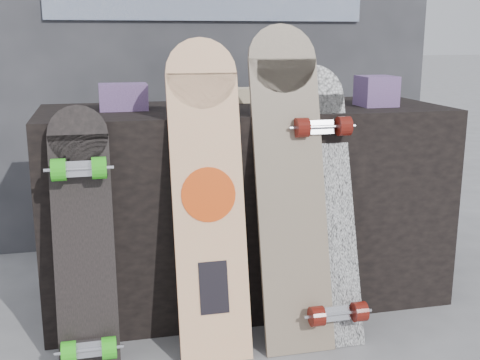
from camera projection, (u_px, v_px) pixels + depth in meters
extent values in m
plane|color=slate|center=(279.00, 352.00, 2.10)|extent=(60.00, 60.00, 0.00)
cube|color=black|center=(245.00, 204.00, 2.48)|extent=(1.60, 0.60, 0.80)
cube|color=#2E2F33|center=(206.00, 31.00, 3.12)|extent=(2.40, 0.20, 2.20)
cube|color=#4E2F62|center=(123.00, 97.00, 2.29)|extent=(0.18, 0.12, 0.10)
cube|color=#4E2F62|center=(376.00, 91.00, 2.42)|extent=(0.14, 0.14, 0.12)
cube|color=#D1B78C|center=(228.00, 95.00, 2.55)|extent=(0.22, 0.10, 0.06)
cube|color=beige|center=(209.00, 218.00, 2.04)|extent=(0.25, 0.26, 0.96)
cylinder|color=beige|center=(201.00, 73.00, 2.04)|extent=(0.25, 0.08, 0.24)
cylinder|color=#EC480E|center=(209.00, 195.00, 2.03)|extent=(0.19, 0.05, 0.18)
cube|color=black|center=(214.00, 288.00, 2.02)|extent=(0.10, 0.05, 0.17)
cube|color=#CBAF8A|center=(292.00, 205.00, 2.11)|extent=(0.25, 0.29, 1.00)
cylinder|color=#CBAF8A|center=(282.00, 59.00, 2.12)|extent=(0.25, 0.08, 0.24)
cube|color=white|center=(324.00, 220.00, 2.16)|extent=(0.23, 0.29, 0.87)
cylinder|color=white|center=(314.00, 95.00, 2.19)|extent=(0.23, 0.08, 0.22)
cube|color=silver|center=(336.00, 313.00, 2.10)|extent=(0.09, 0.04, 0.06)
cylinder|color=#5E140D|center=(317.00, 316.00, 2.06)|extent=(0.05, 0.07, 0.07)
cylinder|color=#5E140D|center=(359.00, 311.00, 2.10)|extent=(0.05, 0.07, 0.07)
cube|color=silver|center=(321.00, 128.00, 2.14)|extent=(0.09, 0.04, 0.06)
cylinder|color=#5E140D|center=(302.00, 128.00, 2.11)|extent=(0.05, 0.07, 0.07)
cylinder|color=#5E140D|center=(344.00, 126.00, 2.14)|extent=(0.05, 0.07, 0.07)
cube|color=black|center=(85.00, 257.00, 1.93)|extent=(0.19, 0.19, 0.77)
cylinder|color=black|center=(78.00, 135.00, 1.92)|extent=(0.19, 0.06, 0.19)
cube|color=silver|center=(89.00, 348.00, 1.89)|extent=(0.09, 0.04, 0.06)
cylinder|color=green|center=(69.00, 353.00, 1.86)|extent=(0.04, 0.07, 0.07)
cylinder|color=green|center=(109.00, 348.00, 1.89)|extent=(0.04, 0.07, 0.07)
cube|color=silver|center=(79.00, 169.00, 1.89)|extent=(0.09, 0.04, 0.06)
cylinder|color=green|center=(59.00, 170.00, 1.85)|extent=(0.04, 0.07, 0.07)
cylinder|color=green|center=(99.00, 168.00, 1.88)|extent=(0.04, 0.07, 0.07)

